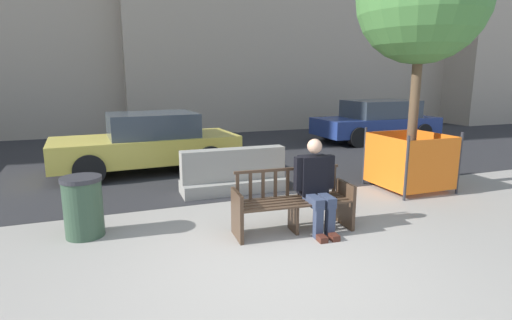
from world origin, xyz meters
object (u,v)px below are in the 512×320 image
(street_bench, at_px, (293,204))
(seated_person, at_px, (316,183))
(construction_fence, at_px, (410,159))
(jersey_barrier_centre, at_px, (234,174))
(car_taxi_near, at_px, (148,143))
(car_sedan_mid, at_px, (377,121))
(trash_bin, at_px, (83,207))

(street_bench, height_order, seated_person, seated_person)
(street_bench, xyz_separation_m, construction_fence, (3.11, 1.20, 0.19))
(seated_person, height_order, construction_fence, seated_person)
(street_bench, relative_size, construction_fence, 1.35)
(jersey_barrier_centre, bearing_deg, seated_person, -77.56)
(car_taxi_near, bearing_deg, street_bench, -71.57)
(car_sedan_mid, bearing_deg, street_bench, -134.44)
(street_bench, relative_size, trash_bin, 2.03)
(seated_person, distance_m, car_sedan_mid, 8.77)
(seated_person, height_order, trash_bin, seated_person)
(street_bench, height_order, trash_bin, street_bench)
(trash_bin, bearing_deg, seated_person, -16.52)
(car_taxi_near, distance_m, trash_bin, 3.92)
(seated_person, bearing_deg, trash_bin, 163.48)
(street_bench, height_order, car_taxi_near, car_taxi_near)
(car_taxi_near, height_order, trash_bin, car_taxi_near)
(construction_fence, xyz_separation_m, trash_bin, (-5.87, -0.36, -0.16))
(jersey_barrier_centre, height_order, construction_fence, construction_fence)
(street_bench, relative_size, jersey_barrier_centre, 0.85)
(construction_fence, distance_m, car_sedan_mid, 6.06)
(car_sedan_mid, bearing_deg, construction_fence, -121.32)
(jersey_barrier_centre, relative_size, car_sedan_mid, 0.48)
(street_bench, bearing_deg, construction_fence, 21.15)
(car_sedan_mid, bearing_deg, seated_person, -132.60)
(jersey_barrier_centre, relative_size, car_taxi_near, 0.48)
(car_taxi_near, xyz_separation_m, car_sedan_mid, (7.77, 1.83, 0.03))
(street_bench, height_order, car_sedan_mid, car_sedan_mid)
(street_bench, xyz_separation_m, trash_bin, (-2.77, 0.84, 0.03))
(construction_fence, distance_m, car_taxi_near, 5.71)
(car_sedan_mid, height_order, trash_bin, car_sedan_mid)
(jersey_barrier_centre, height_order, car_sedan_mid, car_sedan_mid)
(street_bench, distance_m, car_sedan_mid, 8.94)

